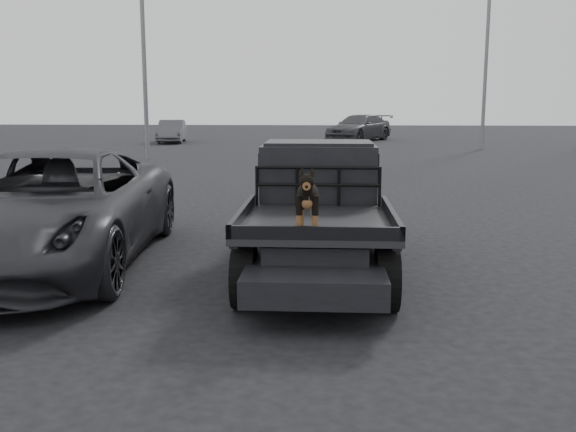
# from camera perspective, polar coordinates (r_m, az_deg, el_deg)

# --- Properties ---
(ground) EXTENTS (120.00, 120.00, 0.00)m
(ground) POSITION_cam_1_polar(r_m,az_deg,el_deg) (7.88, 5.28, -7.62)
(ground) COLOR black
(ground) RESTS_ON ground
(flatbed_ute) EXTENTS (2.00, 5.40, 0.92)m
(flatbed_ute) POSITION_cam_1_polar(r_m,az_deg,el_deg) (9.13, 2.62, -2.14)
(flatbed_ute) COLOR black
(flatbed_ute) RESTS_ON ground
(ute_cab) EXTENTS (1.72, 1.30, 0.88)m
(ute_cab) POSITION_cam_1_polar(r_m,az_deg,el_deg) (9.92, 2.74, 4.11)
(ute_cab) COLOR black
(ute_cab) RESTS_ON flatbed_ute
(headache_rack) EXTENTS (1.80, 0.08, 0.55)m
(headache_rack) POSITION_cam_1_polar(r_m,az_deg,el_deg) (9.20, 2.68, 2.60)
(headache_rack) COLOR black
(headache_rack) RESTS_ON flatbed_ute
(dog) EXTENTS (0.32, 0.60, 0.74)m
(dog) POSITION_cam_1_polar(r_m,az_deg,el_deg) (7.31, 1.76, 1.42)
(dog) COLOR black
(dog) RESTS_ON flatbed_ute
(parked_suv) EXTENTS (3.27, 6.30, 1.70)m
(parked_suv) POSITION_cam_1_polar(r_m,az_deg,el_deg) (10.03, -20.41, 0.60)
(parked_suv) COLOR #302F34
(parked_suv) RESTS_ON ground
(distant_car_a) EXTENTS (1.90, 4.19, 1.33)m
(distant_car_a) POSITION_cam_1_polar(r_m,az_deg,el_deg) (39.06, -10.30, 7.42)
(distant_car_a) COLOR #505055
(distant_car_a) RESTS_ON ground
(distant_car_b) EXTENTS (4.87, 5.85, 1.60)m
(distant_car_b) POSITION_cam_1_polar(r_m,az_deg,el_deg) (40.65, 6.32, 7.81)
(distant_car_b) COLOR #3F3F43
(distant_car_b) RESTS_ON ground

